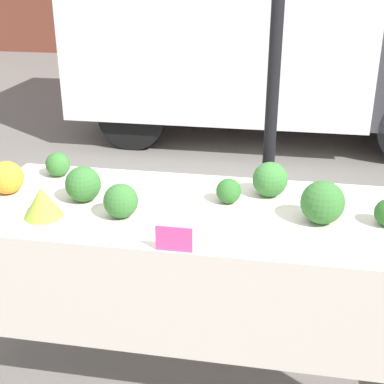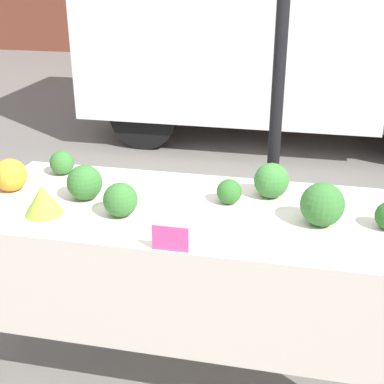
# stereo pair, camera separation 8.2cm
# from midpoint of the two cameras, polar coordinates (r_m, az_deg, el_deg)

# --- Properties ---
(ground_plane) EXTENTS (40.00, 40.00, 0.00)m
(ground_plane) POSITION_cam_midpoint_polar(r_m,az_deg,el_deg) (2.96, 0.83, -17.52)
(ground_plane) COLOR slate
(tent_pole) EXTENTS (0.07, 0.07, 2.66)m
(tent_pole) POSITION_cam_midpoint_polar(r_m,az_deg,el_deg) (3.00, 9.99, 11.47)
(tent_pole) COLOR black
(tent_pole) RESTS_ON ground_plane
(parked_truck) EXTENTS (4.37, 2.24, 2.51)m
(parked_truck) POSITION_cam_midpoint_polar(r_m,az_deg,el_deg) (6.48, 9.24, 17.92)
(parked_truck) COLOR white
(parked_truck) RESTS_ON ground_plane
(market_table) EXTENTS (2.04, 0.84, 0.89)m
(market_table) POSITION_cam_midpoint_polar(r_m,az_deg,el_deg) (2.46, 0.62, -4.74)
(market_table) COLOR beige
(market_table) RESTS_ON ground_plane
(orange_cauliflower) EXTENTS (0.16, 0.16, 0.16)m
(orange_cauliflower) POSITION_cam_midpoint_polar(r_m,az_deg,el_deg) (2.76, -18.01, 1.72)
(orange_cauliflower) COLOR orange
(orange_cauliflower) RESTS_ON market_table
(romanesco_head) EXTENTS (0.17, 0.17, 0.14)m
(romanesco_head) POSITION_cam_midpoint_polar(r_m,az_deg,el_deg) (2.46, -14.69, -0.84)
(romanesco_head) COLOR #93B238
(romanesco_head) RESTS_ON market_table
(broccoli_head_0) EXTENTS (0.15, 0.15, 0.15)m
(broccoli_head_0) POSITION_cam_midpoint_polar(r_m,az_deg,el_deg) (2.38, -6.67, -0.84)
(broccoli_head_0) COLOR #336B2D
(broccoli_head_0) RESTS_ON market_table
(broccoli_head_1) EXTENTS (0.19, 0.19, 0.19)m
(broccoli_head_1) POSITION_cam_midpoint_polar(r_m,az_deg,el_deg) (2.35, 14.70, -1.30)
(broccoli_head_1) COLOR #336B2D
(broccoli_head_1) RESTS_ON market_table
(broccoli_head_2) EXTENTS (0.12, 0.12, 0.12)m
(broccoli_head_2) POSITION_cam_midpoint_polar(r_m,az_deg,el_deg) (2.50, 4.92, 0.05)
(broccoli_head_2) COLOR #2D6628
(broccoli_head_2) RESTS_ON market_table
(broccoli_head_3) EXTENTS (0.17, 0.17, 0.17)m
(broccoli_head_3) POSITION_cam_midpoint_polar(r_m,az_deg,el_deg) (2.57, -10.49, 0.99)
(broccoli_head_3) COLOR #336B2D
(broccoli_head_3) RESTS_ON market_table
(broccoli_head_5) EXTENTS (0.13, 0.13, 0.13)m
(broccoli_head_5) POSITION_cam_midpoint_polar(r_m,az_deg,el_deg) (2.91, -12.93, 3.06)
(broccoli_head_5) COLOR #336B2D
(broccoli_head_5) RESTS_ON market_table
(broccoli_head_6) EXTENTS (0.17, 0.17, 0.17)m
(broccoli_head_6) POSITION_cam_midpoint_polar(r_m,az_deg,el_deg) (2.58, 9.38, 1.21)
(broccoli_head_6) COLOR #387533
(broccoli_head_6) RESTS_ON market_table
(price_sign) EXTENTS (0.15, 0.01, 0.11)m
(price_sign) POSITION_cam_midpoint_polar(r_m,az_deg,el_deg) (2.09, -1.26, -5.02)
(price_sign) COLOR #EF4793
(price_sign) RESTS_ON market_table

